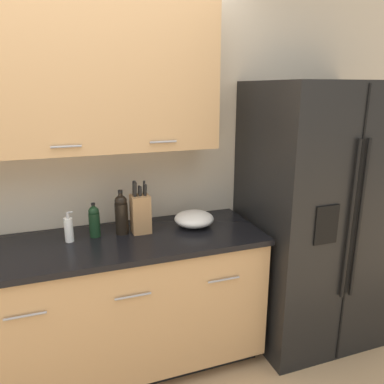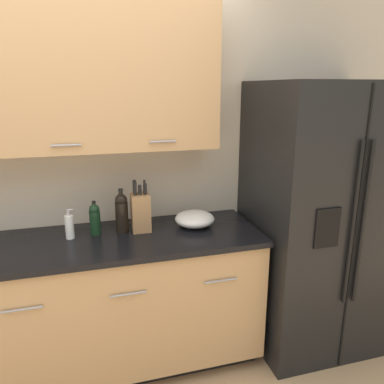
{
  "view_description": "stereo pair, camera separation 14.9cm",
  "coord_description": "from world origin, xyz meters",
  "views": [
    {
      "loc": [
        0.08,
        -1.28,
        1.79
      ],
      "look_at": [
        0.84,
        0.85,
        1.16
      ],
      "focal_mm": 35.0,
      "sensor_mm": 36.0,
      "label": 1
    },
    {
      "loc": [
        0.22,
        -1.32,
        1.79
      ],
      "look_at": [
        0.84,
        0.85,
        1.16
      ],
      "focal_mm": 35.0,
      "sensor_mm": 36.0,
      "label": 2
    }
  ],
  "objects": [
    {
      "name": "refrigerator",
      "position": [
        1.72,
        0.79,
        0.92
      ],
      "size": [
        0.89,
        0.78,
        1.83
      ],
      "color": "black",
      "rests_on": "ground_plane"
    },
    {
      "name": "counter_unit",
      "position": [
        0.11,
        0.85,
        0.46
      ],
      "size": [
        2.27,
        0.64,
        0.91
      ],
      "color": "black",
      "rests_on": "ground_plane"
    },
    {
      "name": "oil_bottle",
      "position": [
        0.24,
        0.94,
        1.01
      ],
      "size": [
        0.07,
        0.07,
        0.21
      ],
      "color": "black",
      "rests_on": "counter_unit"
    },
    {
      "name": "knife_block",
      "position": [
        0.52,
        0.92,
        1.03
      ],
      "size": [
        0.11,
        0.11,
        0.33
      ],
      "color": "#A87A4C",
      "rests_on": "counter_unit"
    },
    {
      "name": "mixing_bowl",
      "position": [
        0.87,
        0.9,
        0.96
      ],
      "size": [
        0.26,
        0.26,
        0.1
      ],
      "color": "white",
      "rests_on": "counter_unit"
    },
    {
      "name": "wine_bottle",
      "position": [
        0.4,
        0.93,
        1.04
      ],
      "size": [
        0.08,
        0.08,
        0.28
      ],
      "color": "black",
      "rests_on": "counter_unit"
    },
    {
      "name": "wall_back",
      "position": [
        0.03,
        1.14,
        1.47
      ],
      "size": [
        10.0,
        0.39,
        2.6
      ],
      "color": "beige",
      "rests_on": "ground_plane"
    },
    {
      "name": "soap_dispenser",
      "position": [
        0.09,
        0.91,
        0.98
      ],
      "size": [
        0.06,
        0.05,
        0.19
      ],
      "color": "white",
      "rests_on": "counter_unit"
    }
  ]
}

